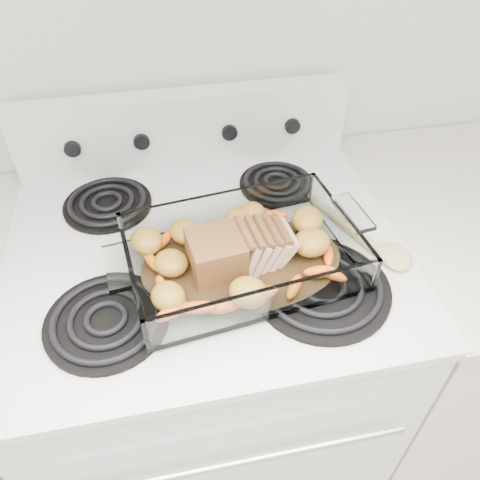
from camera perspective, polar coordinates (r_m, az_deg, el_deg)
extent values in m
cube|color=white|center=(1.31, -3.22, -15.61)|extent=(0.76, 0.65, 0.92)
cylinder|color=silver|center=(0.90, -0.07, -25.44)|extent=(0.61, 0.02, 0.02)
cube|color=white|center=(0.94, -4.31, -0.88)|extent=(0.78, 0.67, 0.02)
cube|color=white|center=(1.12, -6.79, 13.25)|extent=(0.76, 0.06, 0.18)
cylinder|color=black|center=(0.83, -15.93, -9.50)|extent=(0.21, 0.21, 0.01)
cylinder|color=black|center=(0.86, 9.86, -5.74)|extent=(0.25, 0.25, 0.01)
cylinder|color=black|center=(1.06, -15.82, 4.20)|extent=(0.19, 0.19, 0.01)
cylinder|color=black|center=(1.08, 4.47, 6.84)|extent=(0.17, 0.17, 0.01)
cylinder|color=black|center=(1.11, -19.74, 10.51)|extent=(0.04, 0.02, 0.04)
cylinder|color=black|center=(1.09, -11.92, 11.74)|extent=(0.04, 0.02, 0.04)
cylinder|color=black|center=(1.10, -1.32, 13.05)|extent=(0.04, 0.02, 0.04)
cylinder|color=black|center=(1.14, 6.36, 13.73)|extent=(0.04, 0.02, 0.04)
cube|color=silver|center=(1.51, 23.09, -10.33)|extent=(0.55, 0.65, 0.90)
cube|color=silver|center=(0.88, 0.26, -2.97)|extent=(0.41, 0.27, 0.01)
cube|color=silver|center=(0.76, 2.24, -7.88)|extent=(0.41, 0.01, 0.07)
cube|color=silver|center=(0.94, -1.32, 4.26)|extent=(0.41, 0.01, 0.07)
cube|color=silver|center=(0.84, -13.16, -3.00)|extent=(0.01, 0.27, 0.07)
cube|color=silver|center=(0.90, 12.82, 0.62)|extent=(0.01, 0.27, 0.07)
cylinder|color=black|center=(0.87, 0.26, -2.70)|extent=(0.24, 0.24, 0.00)
cube|color=brown|center=(0.84, -3.02, -1.47)|extent=(0.09, 0.09, 0.08)
cube|color=beige|center=(0.85, 0.56, -1.07)|extent=(0.03, 0.09, 0.07)
cube|color=beige|center=(0.85, 1.74, -0.97)|extent=(0.04, 0.09, 0.07)
cube|color=beige|center=(0.86, 2.91, -0.87)|extent=(0.04, 0.09, 0.07)
cube|color=beige|center=(0.86, 4.06, -0.77)|extent=(0.04, 0.08, 0.06)
cube|color=beige|center=(0.87, 5.20, -0.67)|extent=(0.04, 0.08, 0.06)
ellipsoid|color=#DC5417|center=(0.80, -9.25, -7.88)|extent=(0.06, 0.02, 0.02)
ellipsoid|color=#DC5417|center=(0.84, 9.36, -5.05)|extent=(0.06, 0.02, 0.02)
ellipsoid|color=#DC5417|center=(0.92, 9.92, 0.05)|extent=(0.06, 0.02, 0.02)
ellipsoid|color=#DC5417|center=(0.89, -10.57, -1.83)|extent=(0.06, 0.02, 0.02)
ellipsoid|color=#9A6A19|center=(0.91, -10.83, 0.46)|extent=(0.06, 0.06, 0.05)
ellipsoid|color=#9A6A19|center=(0.93, 0.44, 2.43)|extent=(0.06, 0.06, 0.05)
ellipsoid|color=#9A6A19|center=(0.87, 8.92, -1.47)|extent=(0.06, 0.06, 0.05)
cylinder|color=#CEBB89|center=(0.99, 12.51, 2.22)|extent=(0.10, 0.21, 0.02)
ellipsoid|color=#CEBB89|center=(0.94, 18.37, -1.91)|extent=(0.06, 0.08, 0.02)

